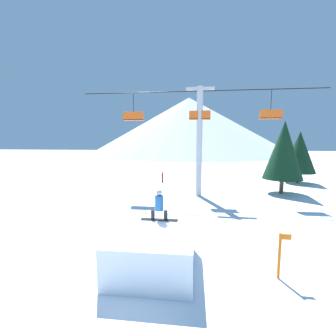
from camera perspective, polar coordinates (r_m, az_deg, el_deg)
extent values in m
plane|color=white|center=(8.88, -10.04, -26.22)|extent=(220.00, 220.00, 0.00)
cone|color=silver|center=(88.22, 5.28, 10.57)|extent=(74.39, 74.39, 21.22)
cube|color=white|center=(9.09, -3.66, -19.85)|extent=(3.01, 3.43, 1.50)
cube|color=silver|center=(10.33, -2.01, -12.17)|extent=(3.01, 0.10, 0.06)
cube|color=black|center=(9.79, -2.24, -12.99)|extent=(1.58, 0.26, 0.03)
cylinder|color=black|center=(9.76, -3.88, -11.72)|extent=(0.16, 0.16, 0.40)
cylinder|color=black|center=(9.68, -0.60, -11.86)|extent=(0.16, 0.16, 0.40)
cylinder|color=#1E5693|center=(9.56, -2.26, -8.84)|extent=(0.35, 0.35, 0.64)
sphere|color=#B2B2B7|center=(9.45, -2.27, -6.24)|extent=(0.25, 0.25, 0.25)
cylinder|color=#B2B2B7|center=(19.80, 7.94, 6.46)|extent=(0.51, 0.51, 9.44)
cube|color=#B2B2B7|center=(20.28, 8.16, 19.33)|extent=(2.40, 0.24, 0.24)
cylinder|color=black|center=(20.24, 8.15, 18.78)|extent=(20.48, 0.08, 0.08)
cylinder|color=#28282D|center=(20.73, -8.75, 15.19)|extent=(0.06, 0.06, 2.34)
cube|color=#E05619|center=(20.59, -8.69, 11.97)|extent=(1.80, 0.44, 0.08)
cube|color=#E05619|center=(20.46, -8.85, 12.99)|extent=(1.80, 0.08, 0.70)
cylinder|color=#28282D|center=(20.03, 8.09, 15.50)|extent=(0.06, 0.06, 2.34)
cube|color=#E05619|center=(19.89, 8.04, 12.17)|extent=(1.80, 0.44, 0.08)
cube|color=#E05619|center=(19.74, 8.07, 13.23)|extent=(1.80, 0.08, 0.70)
cylinder|color=#28282D|center=(20.97, 24.70, 14.56)|extent=(0.06, 0.06, 2.34)
cube|color=#E05619|center=(20.83, 24.53, 11.38)|extent=(1.80, 0.44, 0.08)
cube|color=#E05619|center=(20.70, 24.74, 12.38)|extent=(1.80, 0.08, 0.70)
cylinder|color=#4C3823|center=(23.36, 26.85, -4.13)|extent=(0.35, 0.35, 1.37)
cone|color=black|center=(23.00, 27.30, 4.07)|extent=(3.45, 3.45, 5.31)
cylinder|color=#4C3823|center=(30.10, 30.02, -2.15)|extent=(0.27, 0.27, 1.22)
cone|color=black|center=(29.83, 30.36, 3.52)|extent=(3.58, 3.58, 4.74)
cylinder|color=orange|center=(9.29, 26.43, -19.41)|extent=(0.10, 0.10, 1.67)
cube|color=orange|center=(9.06, 27.78, -15.22)|extent=(0.36, 0.02, 0.20)
cylinder|color=black|center=(26.40, -1.41, -3.21)|extent=(0.17, 0.17, 0.45)
cylinder|color=red|center=(26.31, -1.41, -2.08)|extent=(0.24, 0.24, 0.60)
sphere|color=#232328|center=(26.25, -1.42, -1.24)|extent=(0.18, 0.18, 0.18)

